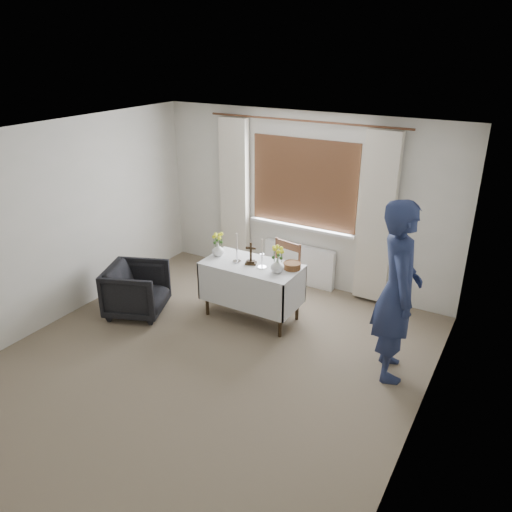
% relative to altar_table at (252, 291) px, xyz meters
% --- Properties ---
extents(ground, '(5.00, 5.00, 0.00)m').
position_rel_altar_table_xyz_m(ground, '(0.09, -1.19, -0.38)').
color(ground, '#856E5C').
rests_on(ground, ground).
extents(altar_table, '(1.24, 0.64, 0.76)m').
position_rel_altar_table_xyz_m(altar_table, '(0.00, 0.00, 0.00)').
color(altar_table, silver).
rests_on(altar_table, ground).
extents(wooden_chair, '(0.51, 0.51, 0.95)m').
position_rel_altar_table_xyz_m(wooden_chair, '(0.22, 0.32, 0.10)').
color(wooden_chair, brown).
rests_on(wooden_chair, ground).
extents(armchair, '(0.95, 0.94, 0.67)m').
position_rel_altar_table_xyz_m(armchair, '(-1.37, -0.66, -0.04)').
color(armchair, black).
rests_on(armchair, ground).
extents(person, '(0.71, 0.84, 1.96)m').
position_rel_altar_table_xyz_m(person, '(1.89, -0.26, 0.60)').
color(person, navy).
rests_on(person, ground).
extents(radiator, '(1.10, 0.10, 0.60)m').
position_rel_altar_table_xyz_m(radiator, '(0.09, 1.23, -0.08)').
color(radiator, white).
rests_on(radiator, ground).
extents(wooden_cross, '(0.16, 0.14, 0.29)m').
position_rel_altar_table_xyz_m(wooden_cross, '(-0.01, -0.00, 0.53)').
color(wooden_cross, black).
rests_on(wooden_cross, altar_table).
extents(candlestick_left, '(0.11, 0.11, 0.39)m').
position_rel_altar_table_xyz_m(candlestick_left, '(-0.20, -0.03, 0.57)').
color(candlestick_left, white).
rests_on(candlestick_left, altar_table).
extents(candlestick_right, '(0.11, 0.11, 0.38)m').
position_rel_altar_table_xyz_m(candlestick_right, '(0.16, -0.03, 0.57)').
color(candlestick_right, white).
rests_on(candlestick_right, altar_table).
extents(flower_vase_left, '(0.20, 0.20, 0.17)m').
position_rel_altar_table_xyz_m(flower_vase_left, '(-0.52, 0.02, 0.47)').
color(flower_vase_left, silver).
rests_on(flower_vase_left, altar_table).
extents(flower_vase_right, '(0.20, 0.20, 0.17)m').
position_rel_altar_table_xyz_m(flower_vase_right, '(0.39, -0.05, 0.47)').
color(flower_vase_right, silver).
rests_on(flower_vase_right, altar_table).
extents(wicker_basket, '(0.27, 0.27, 0.08)m').
position_rel_altar_table_xyz_m(wicker_basket, '(0.50, 0.13, 0.42)').
color(wicker_basket, brown).
rests_on(wicker_basket, altar_table).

